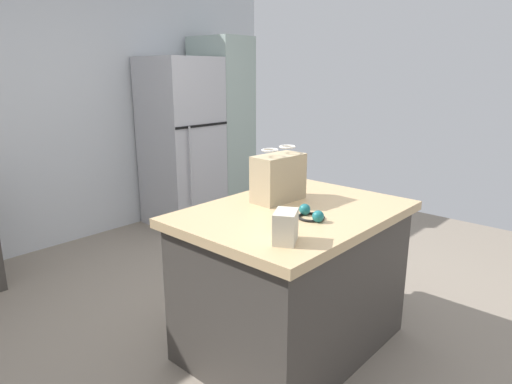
% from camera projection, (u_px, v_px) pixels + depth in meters
% --- Properties ---
extents(ground, '(6.52, 6.52, 0.00)m').
position_uv_depth(ground, '(250.00, 327.00, 3.02)').
color(ground, gray).
extents(back_wall, '(5.43, 0.13, 2.71)m').
position_uv_depth(back_wall, '(58.00, 105.00, 4.26)').
color(back_wall, silver).
rests_on(back_wall, ground).
extents(kitchen_island, '(1.33, 0.97, 0.89)m').
position_uv_depth(kitchen_island, '(293.00, 279.00, 2.72)').
color(kitchen_island, '#423D38').
rests_on(kitchen_island, ground).
extents(refrigerator, '(0.71, 0.73, 1.82)m').
position_uv_depth(refrigerator, '(182.00, 143.00, 4.91)').
color(refrigerator, '#B7B7BC').
rests_on(refrigerator, ground).
extents(tall_cabinet, '(0.48, 0.66, 2.05)m').
position_uv_depth(tall_cabinet, '(222.00, 127.00, 5.32)').
color(tall_cabinet, '#9EB2A8').
rests_on(tall_cabinet, ground).
extents(shopping_bag, '(0.34, 0.19, 0.33)m').
position_uv_depth(shopping_bag, '(278.00, 178.00, 2.75)').
color(shopping_bag, tan).
rests_on(shopping_bag, kitchen_island).
extents(small_box, '(0.18, 0.16, 0.15)m').
position_uv_depth(small_box, '(286.00, 227.00, 2.09)').
color(small_box, beige).
rests_on(small_box, kitchen_island).
extents(bottle, '(0.07, 0.07, 0.21)m').
position_uv_depth(bottle, '(265.00, 177.00, 2.99)').
color(bottle, '#C66633').
rests_on(bottle, kitchen_island).
extents(ear_defenders, '(0.20, 0.20, 0.06)m').
position_uv_depth(ear_defenders, '(311.00, 214.00, 2.44)').
color(ear_defenders, black).
rests_on(ear_defenders, kitchen_island).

